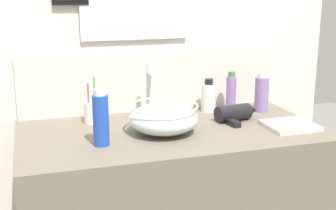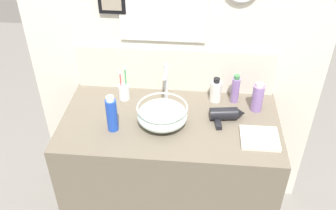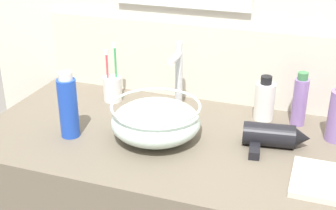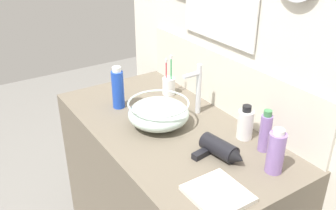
% 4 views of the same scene
% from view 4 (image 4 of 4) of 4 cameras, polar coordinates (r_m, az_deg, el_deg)
% --- Properties ---
extents(vanity_counter, '(1.17, 0.61, 0.86)m').
position_cam_4_polar(vanity_counter, '(1.87, 0.20, -14.70)').
color(vanity_counter, '#6B6051').
rests_on(vanity_counter, ground).
extents(back_panel, '(1.71, 0.09, 2.35)m').
position_cam_4_polar(back_panel, '(1.68, 9.90, 9.39)').
color(back_panel, silver).
rests_on(back_panel, ground).
extents(glass_bowl_sink, '(0.26, 0.26, 0.11)m').
position_cam_4_polar(glass_bowl_sink, '(1.60, -1.44, -1.23)').
color(glass_bowl_sink, silver).
rests_on(glass_bowl_sink, vanity_counter).
extents(faucet, '(0.02, 0.10, 0.24)m').
position_cam_4_polar(faucet, '(1.68, 4.47, 2.79)').
color(faucet, silver).
rests_on(faucet, vanity_counter).
extents(hair_drier, '(0.20, 0.15, 0.07)m').
position_cam_4_polar(hair_drier, '(1.42, 8.06, -6.77)').
color(hair_drier, black).
rests_on(hair_drier, vanity_counter).
extents(toothbrush_cup, '(0.06, 0.06, 0.21)m').
position_cam_4_polar(toothbrush_cup, '(1.89, 0.11, 2.99)').
color(toothbrush_cup, white).
rests_on(toothbrush_cup, vanity_counter).
extents(soap_dispenser, '(0.06, 0.06, 0.20)m').
position_cam_4_polar(soap_dispenser, '(1.76, -7.65, 2.52)').
color(soap_dispenser, blue).
rests_on(soap_dispenser, vanity_counter).
extents(spray_bottle, '(0.06, 0.06, 0.15)m').
position_cam_4_polar(spray_bottle, '(1.54, 11.69, -2.80)').
color(spray_bottle, white).
rests_on(spray_bottle, vanity_counter).
extents(lotion_bottle, '(0.06, 0.06, 0.17)m').
position_cam_4_polar(lotion_bottle, '(1.36, 16.11, -6.89)').
color(lotion_bottle, '#8C6BB2').
rests_on(lotion_bottle, vanity_counter).
extents(shampoo_bottle, '(0.04, 0.04, 0.17)m').
position_cam_4_polar(shampoo_bottle, '(1.47, 14.61, -3.99)').
color(shampoo_bottle, '#8C6BB2').
rests_on(shampoo_bottle, vanity_counter).
extents(hand_towel, '(0.19, 0.18, 0.02)m').
position_cam_4_polar(hand_towel, '(1.26, 7.57, -13.26)').
color(hand_towel, silver).
rests_on(hand_towel, vanity_counter).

